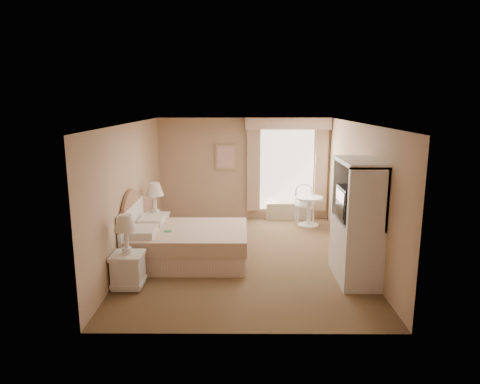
{
  "coord_description": "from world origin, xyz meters",
  "views": [
    {
      "loc": [
        -0.05,
        -7.67,
        2.88
      ],
      "look_at": [
        -0.09,
        0.3,
        1.19
      ],
      "focal_mm": 32.0,
      "sensor_mm": 36.0,
      "label": 1
    }
  ],
  "objects_px": {
    "bed": "(184,243)",
    "round_table": "(309,206)",
    "nightstand_near": "(128,261)",
    "cafe_chair": "(304,201)",
    "armoire": "(357,231)",
    "nightstand_far": "(156,220)"
  },
  "relations": [
    {
      "from": "nightstand_near",
      "to": "cafe_chair",
      "type": "relative_size",
      "value": 1.21
    },
    {
      "from": "bed",
      "to": "nightstand_near",
      "type": "height_order",
      "value": "bed"
    },
    {
      "from": "cafe_chair",
      "to": "round_table",
      "type": "bearing_deg",
      "value": -52.2
    },
    {
      "from": "nightstand_far",
      "to": "armoire",
      "type": "xyz_separation_m",
      "value": [
        3.65,
        -1.86,
        0.35
      ]
    },
    {
      "from": "nightstand_far",
      "to": "round_table",
      "type": "distance_m",
      "value": 3.59
    },
    {
      "from": "nightstand_near",
      "to": "cafe_chair",
      "type": "xyz_separation_m",
      "value": [
        3.27,
        3.6,
        0.12
      ]
    },
    {
      "from": "cafe_chair",
      "to": "armoire",
      "type": "relative_size",
      "value": 0.49
    },
    {
      "from": "nightstand_far",
      "to": "armoire",
      "type": "relative_size",
      "value": 0.63
    },
    {
      "from": "nightstand_far",
      "to": "round_table",
      "type": "bearing_deg",
      "value": 20.52
    },
    {
      "from": "nightstand_near",
      "to": "nightstand_far",
      "type": "distance_m",
      "value": 2.22
    },
    {
      "from": "nightstand_far",
      "to": "armoire",
      "type": "distance_m",
      "value": 4.11
    },
    {
      "from": "nightstand_near",
      "to": "round_table",
      "type": "bearing_deg",
      "value": 46.0
    },
    {
      "from": "nightstand_far",
      "to": "nightstand_near",
      "type": "bearing_deg",
      "value": -90.0
    },
    {
      "from": "bed",
      "to": "round_table",
      "type": "bearing_deg",
      "value": 41.48
    },
    {
      "from": "round_table",
      "to": "cafe_chair",
      "type": "xyz_separation_m",
      "value": [
        -0.09,
        0.12,
        0.1
      ]
    },
    {
      "from": "bed",
      "to": "cafe_chair",
      "type": "height_order",
      "value": "bed"
    },
    {
      "from": "round_table",
      "to": "armoire",
      "type": "distance_m",
      "value": 3.15
    },
    {
      "from": "bed",
      "to": "armoire",
      "type": "relative_size",
      "value": 1.06
    },
    {
      "from": "round_table",
      "to": "nightstand_far",
      "type": "bearing_deg",
      "value": -159.48
    },
    {
      "from": "nightstand_near",
      "to": "bed",
      "type": "bearing_deg",
      "value": 57.88
    },
    {
      "from": "bed",
      "to": "nightstand_near",
      "type": "relative_size",
      "value": 1.81
    },
    {
      "from": "bed",
      "to": "nightstand_near",
      "type": "bearing_deg",
      "value": -122.12
    }
  ]
}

